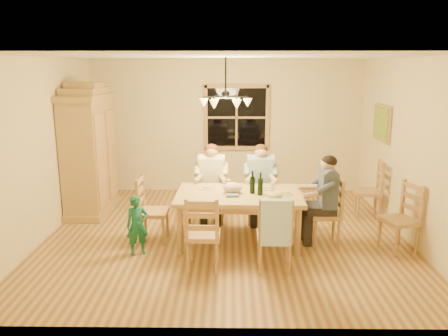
{
  "coord_description": "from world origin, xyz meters",
  "views": [
    {
      "loc": [
        0.06,
        -6.41,
        2.57
      ],
      "look_at": [
        -0.03,
        0.1,
        1.05
      ],
      "focal_mm": 35.0,
      "sensor_mm": 36.0,
      "label": 1
    }
  ],
  "objects_px": {
    "wine_bottle_a": "(252,182)",
    "child": "(137,225)",
    "chandelier": "(226,101)",
    "chair_near_left": "(203,246)",
    "adult_woman": "(212,173)",
    "adult_slate_man": "(327,189)",
    "wine_bottle_b": "(260,184)",
    "chair_end_left": "(154,222)",
    "armoire": "(90,154)",
    "chair_far_right": "(260,205)",
    "chair_spare_front": "(398,231)",
    "chair_end_right": "(325,224)",
    "chair_spare_back": "(367,200)",
    "adult_plaid_man": "(261,174)",
    "chair_far_left": "(212,204)",
    "dining_table": "(239,200)"
  },
  "relations": [
    {
      "from": "chandelier",
      "to": "chair_near_left",
      "type": "height_order",
      "value": "chandelier"
    },
    {
      "from": "chair_far_right",
      "to": "adult_woman",
      "type": "bearing_deg",
      "value": -0.0
    },
    {
      "from": "chair_far_right",
      "to": "chair_near_left",
      "type": "distance_m",
      "value": 1.91
    },
    {
      "from": "adult_slate_man",
      "to": "wine_bottle_a",
      "type": "xyz_separation_m",
      "value": [
        -1.07,
        0.04,
        0.08
      ]
    },
    {
      "from": "chair_end_left",
      "to": "wine_bottle_b",
      "type": "height_order",
      "value": "wine_bottle_b"
    },
    {
      "from": "chair_far_right",
      "to": "chair_spare_front",
      "type": "bearing_deg",
      "value": 150.02
    },
    {
      "from": "adult_plaid_man",
      "to": "chair_end_left",
      "type": "bearing_deg",
      "value": 27.98
    },
    {
      "from": "dining_table",
      "to": "wine_bottle_b",
      "type": "height_order",
      "value": "wine_bottle_b"
    },
    {
      "from": "armoire",
      "to": "chair_end_right",
      "type": "xyz_separation_m",
      "value": [
        3.89,
        -1.46,
        -0.75
      ]
    },
    {
      "from": "chair_far_left",
      "to": "adult_plaid_man",
      "type": "bearing_deg",
      "value": 180.0
    },
    {
      "from": "armoire",
      "to": "adult_woman",
      "type": "height_order",
      "value": "armoire"
    },
    {
      "from": "adult_plaid_man",
      "to": "wine_bottle_b",
      "type": "bearing_deg",
      "value": 86.99
    },
    {
      "from": "chair_far_left",
      "to": "chair_spare_front",
      "type": "relative_size",
      "value": 1.0
    },
    {
      "from": "armoire",
      "to": "adult_woman",
      "type": "bearing_deg",
      "value": -14.36
    },
    {
      "from": "wine_bottle_a",
      "to": "child",
      "type": "relative_size",
      "value": 0.39
    },
    {
      "from": "chair_end_left",
      "to": "armoire",
      "type": "bearing_deg",
      "value": -134.71
    },
    {
      "from": "chair_far_left",
      "to": "chair_far_right",
      "type": "xyz_separation_m",
      "value": [
        0.81,
        -0.02,
        0.0
      ]
    },
    {
      "from": "chair_end_left",
      "to": "chair_spare_back",
      "type": "xyz_separation_m",
      "value": [
        3.52,
        1.12,
        0.0
      ]
    },
    {
      "from": "adult_woman",
      "to": "adult_slate_man",
      "type": "distance_m",
      "value": 1.93
    },
    {
      "from": "adult_woman",
      "to": "adult_slate_man",
      "type": "height_order",
      "value": "same"
    },
    {
      "from": "chair_far_right",
      "to": "adult_slate_man",
      "type": "distance_m",
      "value": 1.37
    },
    {
      "from": "armoire",
      "to": "child",
      "type": "distance_m",
      "value": 2.31
    },
    {
      "from": "chair_near_left",
      "to": "wine_bottle_a",
      "type": "xyz_separation_m",
      "value": [
        0.67,
        0.86,
        0.62
      ]
    },
    {
      "from": "chair_far_right",
      "to": "chair_end_right",
      "type": "bearing_deg",
      "value": 136.64
    },
    {
      "from": "wine_bottle_a",
      "to": "chair_spare_back",
      "type": "bearing_deg",
      "value": 28.9
    },
    {
      "from": "adult_woman",
      "to": "adult_plaid_man",
      "type": "bearing_deg",
      "value": 180.0
    },
    {
      "from": "chandelier",
      "to": "chair_spare_back",
      "type": "bearing_deg",
      "value": 19.26
    },
    {
      "from": "chair_spare_back",
      "to": "wine_bottle_a",
      "type": "bearing_deg",
      "value": 127.42
    },
    {
      "from": "chair_far_right",
      "to": "adult_woman",
      "type": "height_order",
      "value": "adult_woman"
    },
    {
      "from": "chair_far_right",
      "to": "adult_woman",
      "type": "relative_size",
      "value": 1.13
    },
    {
      "from": "wine_bottle_a",
      "to": "chair_spare_front",
      "type": "bearing_deg",
      "value": -8.31
    },
    {
      "from": "wine_bottle_a",
      "to": "child",
      "type": "xyz_separation_m",
      "value": [
        -1.61,
        -0.45,
        -0.5
      ]
    },
    {
      "from": "armoire",
      "to": "chair_end_left",
      "type": "distance_m",
      "value": 2.09
    },
    {
      "from": "armoire",
      "to": "child",
      "type": "height_order",
      "value": "armoire"
    },
    {
      "from": "chair_end_right",
      "to": "adult_plaid_man",
      "type": "xyz_separation_m",
      "value": [
        -0.89,
        0.88,
        0.54
      ]
    },
    {
      "from": "wine_bottle_a",
      "to": "child",
      "type": "bearing_deg",
      "value": -164.43
    },
    {
      "from": "armoire",
      "to": "chair_far_right",
      "type": "relative_size",
      "value": 2.32
    },
    {
      "from": "wine_bottle_b",
      "to": "chair_spare_front",
      "type": "xyz_separation_m",
      "value": [
        1.95,
        -0.21,
        -0.62
      ]
    },
    {
      "from": "chandelier",
      "to": "adult_plaid_man",
      "type": "bearing_deg",
      "value": 44.43
    },
    {
      "from": "armoire",
      "to": "child",
      "type": "relative_size",
      "value": 2.73
    },
    {
      "from": "chair_far_right",
      "to": "chair_end_left",
      "type": "xyz_separation_m",
      "value": [
        -1.64,
        -0.82,
        0.0
      ]
    },
    {
      "from": "wine_bottle_a",
      "to": "wine_bottle_b",
      "type": "distance_m",
      "value": 0.14
    },
    {
      "from": "chair_near_left",
      "to": "adult_slate_man",
      "type": "distance_m",
      "value": 2.0
    },
    {
      "from": "dining_table",
      "to": "chair_spare_front",
      "type": "height_order",
      "value": "chair_spare_front"
    },
    {
      "from": "chair_far_right",
      "to": "chair_near_left",
      "type": "relative_size",
      "value": 1.0
    },
    {
      "from": "chair_end_left",
      "to": "wine_bottle_b",
      "type": "distance_m",
      "value": 1.7
    },
    {
      "from": "adult_plaid_man",
      "to": "armoire",
      "type": "bearing_deg",
      "value": -9.57
    },
    {
      "from": "armoire",
      "to": "adult_plaid_man",
      "type": "distance_m",
      "value": 3.06
    },
    {
      "from": "chandelier",
      "to": "chair_spare_back",
      "type": "relative_size",
      "value": 0.78
    },
    {
      "from": "chair_end_right",
      "to": "chair_spare_back",
      "type": "relative_size",
      "value": 1.0
    }
  ]
}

